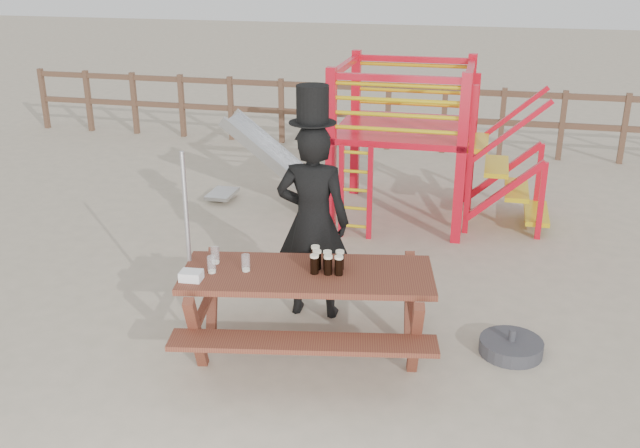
# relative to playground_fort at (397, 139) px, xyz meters

# --- Properties ---
(ground) EXTENTS (60.00, 60.00, 0.00)m
(ground) POSITION_rel_playground_fort_xyz_m (-0.12, -3.58, -1.07)
(ground) COLOR #B4A48C
(ground) RESTS_ON ground
(back_fence) EXTENTS (15.09, 0.09, 1.20)m
(back_fence) POSITION_rel_playground_fort_xyz_m (-0.12, 3.42, -0.34)
(back_fence) COLOR brown
(back_fence) RESTS_ON ground
(playground_fort) EXTENTS (4.71, 1.84, 2.10)m
(playground_fort) POSITION_rel_playground_fort_xyz_m (0.00, 0.00, 0.00)
(playground_fort) COLOR red
(playground_fort) RESTS_ON ground
(picnic_table) EXTENTS (2.39, 1.86, 0.83)m
(picnic_table) POSITION_rel_playground_fort_xyz_m (-0.24, -3.82, -0.55)
(picnic_table) COLOR brown
(picnic_table) RESTS_ON ground
(man_with_hat) EXTENTS (0.73, 0.50, 2.28)m
(man_with_hat) POSITION_rel_playground_fort_xyz_m (-0.40, -2.99, -0.05)
(man_with_hat) COLOR black
(man_with_hat) RESTS_ON ground
(metal_pole) EXTENTS (0.04, 0.04, 1.83)m
(metal_pole) POSITION_rel_playground_fort_xyz_m (-1.32, -3.83, -0.16)
(metal_pole) COLOR #B2B2B7
(metal_pole) RESTS_ON ground
(parasol_base) EXTENTS (0.57, 0.57, 0.24)m
(parasol_base) POSITION_rel_playground_fort_xyz_m (1.53, -3.34, -1.01)
(parasol_base) COLOR #36363B
(parasol_base) RESTS_ON ground
(paper_bag) EXTENTS (0.19, 0.15, 0.08)m
(paper_bag) POSITION_rel_playground_fort_xyz_m (-1.14, -4.20, -0.20)
(paper_bag) COLOR white
(paper_bag) RESTS_ON picnic_table
(stout_pints) EXTENTS (0.32, 0.26, 0.17)m
(stout_pints) POSITION_rel_playground_fort_xyz_m (-0.09, -3.75, -0.15)
(stout_pints) COLOR black
(stout_pints) RESTS_ON picnic_table
(empty_glasses) EXTENTS (0.39, 0.26, 0.15)m
(empty_glasses) POSITION_rel_playground_fort_xyz_m (-0.95, -3.92, -0.17)
(empty_glasses) COLOR silver
(empty_glasses) RESTS_ON picnic_table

